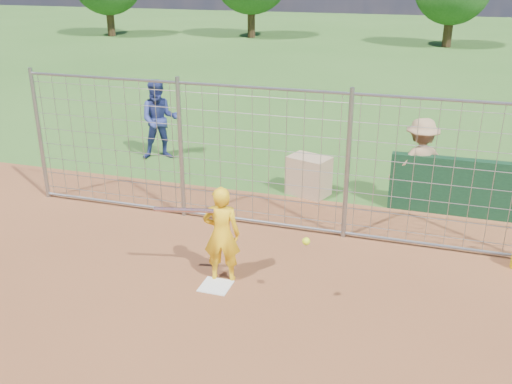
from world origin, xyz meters
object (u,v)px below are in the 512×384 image
(bystander_a, at_px, (160,120))
(equipment_bin, at_px, (309,176))
(bystander_c, at_px, (420,164))
(batter, at_px, (222,234))

(bystander_a, relative_size, equipment_bin, 2.38)
(bystander_a, xyz_separation_m, bystander_c, (6.05, -1.21, -0.08))
(batter, bearing_deg, bystander_a, -66.90)
(batter, xyz_separation_m, equipment_bin, (0.47, 3.71, -0.34))
(batter, distance_m, bystander_a, 6.03)
(bystander_a, bearing_deg, bystander_c, -36.91)
(batter, height_order, bystander_a, bystander_a)
(batter, relative_size, bystander_a, 0.78)
(batter, xyz_separation_m, bystander_c, (2.60, 3.72, 0.14))
(batter, distance_m, bystander_c, 4.54)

